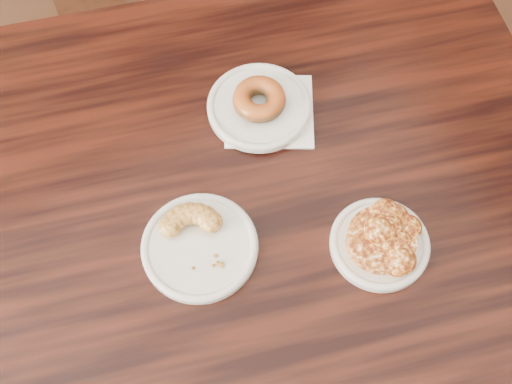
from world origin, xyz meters
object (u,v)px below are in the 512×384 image
cafe_table (275,297)px  apple_fritter (382,238)px  glazed_donut (259,99)px  cruller_fragment (199,241)px

cafe_table → apple_fritter: size_ratio=6.78×
glazed_donut → apple_fritter: same height
apple_fritter → cruller_fragment: 0.27m
glazed_donut → apple_fritter: bearing=-80.6°
apple_fritter → glazed_donut: bearing=99.4°
cafe_table → cruller_fragment: 0.42m
cafe_table → glazed_donut: (0.06, 0.20, 0.41)m
apple_fritter → cafe_table: bearing=137.6°
glazed_donut → apple_fritter: size_ratio=0.60×
cafe_table → cruller_fragment: (-0.13, 0.01, 0.40)m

